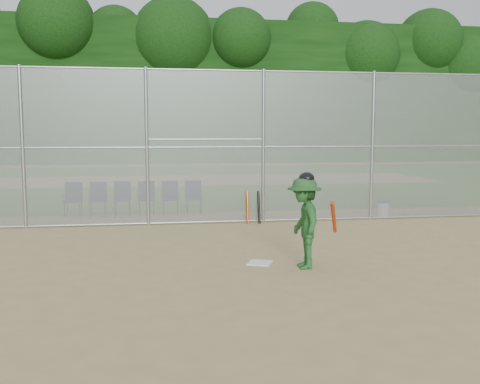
{
  "coord_description": "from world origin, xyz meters",
  "views": [
    {
      "loc": [
        -1.73,
        -8.75,
        2.36
      ],
      "look_at": [
        0.0,
        2.5,
        1.1
      ],
      "focal_mm": 40.0,
      "sensor_mm": 36.0,
      "label": 1
    }
  ],
  "objects": [
    {
      "name": "dirt_patch_far",
      "position": [
        0.0,
        18.0,
        0.01
      ],
      "size": [
        24.0,
        24.0,
        0.0
      ],
      "primitive_type": "plane",
      "color": "tan",
      "rests_on": "ground"
    },
    {
      "name": "chair_0",
      "position": [
        -4.13,
        6.79,
        0.48
      ],
      "size": [
        0.54,
        0.52,
        0.96
      ],
      "primitive_type": null,
      "color": "#0F1438",
      "rests_on": "ground"
    },
    {
      "name": "backstop_fence",
      "position": [
        0.0,
        5.0,
        2.07
      ],
      "size": [
        16.09,
        0.09,
        4.0
      ],
      "color": "gray",
      "rests_on": "ground"
    },
    {
      "name": "chair_4",
      "position": [
        -1.4,
        6.79,
        0.48
      ],
      "size": [
        0.54,
        0.52,
        0.96
      ],
      "primitive_type": null,
      "color": "#0F1438",
      "rests_on": "ground"
    },
    {
      "name": "spare_bats",
      "position": [
        0.72,
        4.89,
        0.42
      ],
      "size": [
        0.36,
        0.26,
        0.84
      ],
      "color": "#D84C14",
      "rests_on": "ground"
    },
    {
      "name": "chair_5",
      "position": [
        -0.71,
        6.79,
        0.48
      ],
      "size": [
        0.54,
        0.52,
        0.96
      ],
      "primitive_type": null,
      "color": "#0F1438",
      "rests_on": "ground"
    },
    {
      "name": "water_cooler",
      "position": [
        4.65,
        5.64,
        0.21
      ],
      "size": [
        0.33,
        0.33,
        0.42
      ],
      "color": "white",
      "rests_on": "ground"
    },
    {
      "name": "chair_2",
      "position": [
        -2.76,
        6.79,
        0.48
      ],
      "size": [
        0.54,
        0.52,
        0.96
      ],
      "primitive_type": null,
      "color": "#0F1438",
      "rests_on": "ground"
    },
    {
      "name": "treeline",
      "position": [
        0.0,
        20.0,
        5.5
      ],
      "size": [
        81.0,
        60.0,
        11.0
      ],
      "color": "black",
      "rests_on": "ground"
    },
    {
      "name": "chair_3",
      "position": [
        -2.08,
        6.79,
        0.48
      ],
      "size": [
        0.54,
        0.52,
        0.96
      ],
      "primitive_type": null,
      "color": "#0F1438",
      "rests_on": "ground"
    },
    {
      "name": "batter_at_plate",
      "position": [
        0.78,
        0.17,
        0.82
      ],
      "size": [
        0.89,
        1.25,
        1.69
      ],
      "color": "#215223",
      "rests_on": "ground"
    },
    {
      "name": "chair_1",
      "position": [
        -3.45,
        6.79,
        0.48
      ],
      "size": [
        0.54,
        0.52,
        0.96
      ],
      "primitive_type": null,
      "color": "#0F1438",
      "rests_on": "ground"
    },
    {
      "name": "grass_strip",
      "position": [
        0.0,
        18.0,
        0.01
      ],
      "size": [
        100.0,
        100.0,
        0.0
      ],
      "primitive_type": "plane",
      "color": "#33681F",
      "rests_on": "ground"
    },
    {
      "name": "ground",
      "position": [
        0.0,
        0.0,
        0.0
      ],
      "size": [
        100.0,
        100.0,
        0.0
      ],
      "primitive_type": "plane",
      "color": "tan",
      "rests_on": "ground"
    },
    {
      "name": "home_plate",
      "position": [
        0.08,
        0.6,
        0.01
      ],
      "size": [
        0.54,
        0.54,
        0.02
      ],
      "primitive_type": "cube",
      "rotation": [
        0.0,
        0.0,
        -0.4
      ],
      "color": "white",
      "rests_on": "ground"
    }
  ]
}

